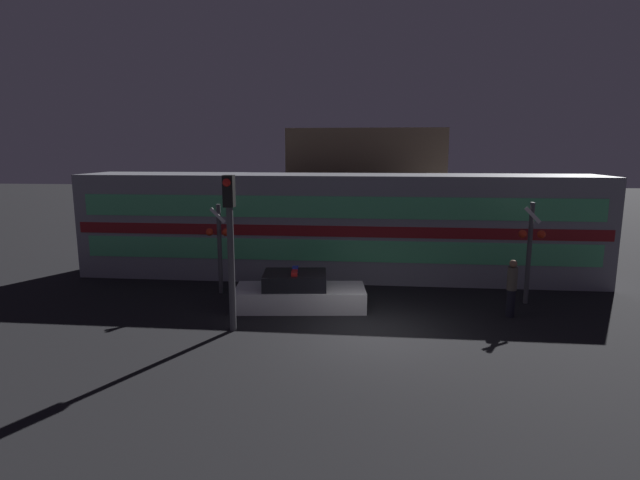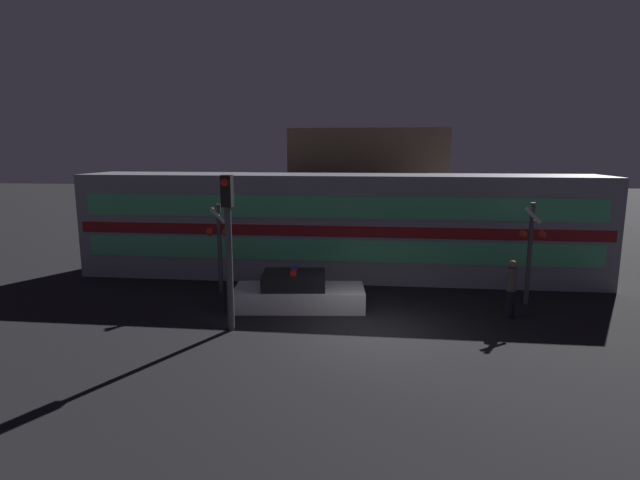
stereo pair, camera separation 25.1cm
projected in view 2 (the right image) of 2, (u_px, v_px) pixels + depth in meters
ground_plane at (370, 334)px, 14.48m from camera, size 120.00×120.00×0.00m
train at (337, 226)px, 20.89m from camera, size 21.26×3.04×4.27m
police_car at (298, 293)px, 16.81m from camera, size 4.51×2.19×1.33m
pedestrian at (511, 288)px, 15.72m from camera, size 0.31×0.31×1.86m
crossing_signal_near at (530, 247)px, 16.87m from camera, size 0.89×0.38×3.52m
crossing_signal_far at (219, 243)px, 18.27m from camera, size 0.89×0.38×3.32m
traffic_light_corner at (228, 237)px, 14.29m from camera, size 0.30×0.46×4.57m
building_left at (368, 189)px, 27.20m from camera, size 7.89×5.54×6.32m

